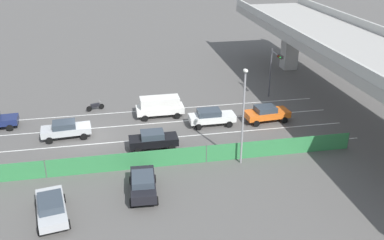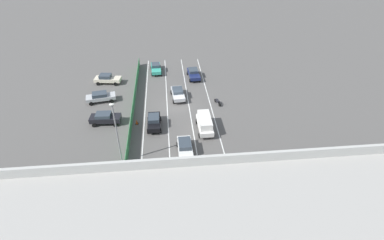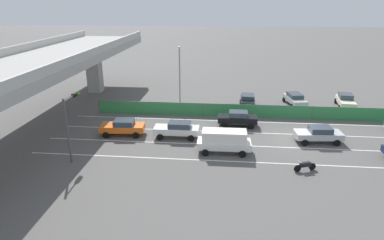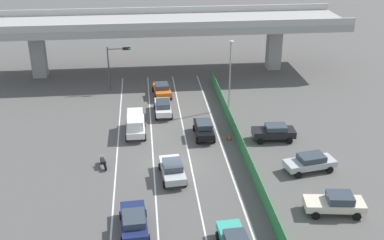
{
  "view_description": "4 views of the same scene",
  "coord_description": "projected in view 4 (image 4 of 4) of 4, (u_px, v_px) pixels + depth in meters",
  "views": [
    {
      "loc": [
        37.19,
        2.56,
        18.02
      ],
      "look_at": [
        1.88,
        9.38,
        1.69
      ],
      "focal_mm": 40.15,
      "sensor_mm": 36.0,
      "label": 1
    },
    {
      "loc": [
        1.57,
        39.24,
        23.94
      ],
      "look_at": [
        -1.66,
        5.91,
        0.99
      ],
      "focal_mm": 27.25,
      "sensor_mm": 36.0,
      "label": 2
    },
    {
      "loc": [
        -31.12,
        7.25,
        13.15
      ],
      "look_at": [
        -0.54,
        10.21,
        2.03
      ],
      "focal_mm": 31.16,
      "sensor_mm": 36.0,
      "label": 3
    },
    {
      "loc": [
        -2.23,
        -38.1,
        21.99
      ],
      "look_at": [
        2.48,
        6.23,
        1.63
      ],
      "focal_mm": 44.87,
      "sensor_mm": 36.0,
      "label": 4
    }
  ],
  "objects": [
    {
      "name": "ground_plane",
      "position": [
        172.0,
        165.0,
        43.81
      ],
      "size": [
        300.0,
        300.0,
        0.0
      ],
      "primitive_type": "plane",
      "color": "#565451"
    },
    {
      "name": "lane_line_left_edge",
      "position": [
        117.0,
        152.0,
        46.25
      ],
      "size": [
        0.14,
        42.48,
        0.01
      ],
      "primitive_type": "cube",
      "color": "silver",
      "rests_on": "ground"
    },
    {
      "name": "lane_line_mid_left",
      "position": [
        153.0,
        150.0,
        46.58
      ],
      "size": [
        0.14,
        42.48,
        0.01
      ],
      "primitive_type": "cube",
      "color": "silver",
      "rests_on": "ground"
    },
    {
      "name": "lane_line_mid_right",
      "position": [
        187.0,
        148.0,
        46.9
      ],
      "size": [
        0.14,
        42.48,
        0.01
      ],
      "primitive_type": "cube",
      "color": "silver",
      "rests_on": "ground"
    },
    {
      "name": "lane_line_right_edge",
      "position": [
        222.0,
        146.0,
        47.23
      ],
      "size": [
        0.14,
        42.48,
        0.01
      ],
      "primitive_type": "cube",
      "color": "silver",
      "rests_on": "ground"
    },
    {
      "name": "elevated_overpass",
      "position": [
        158.0,
        26.0,
        65.03
      ],
      "size": [
        51.07,
        10.11,
        8.18
      ],
      "color": "#A09E99",
      "rests_on": "ground"
    },
    {
      "name": "green_fence",
      "position": [
        239.0,
        139.0,
        47.08
      ],
      "size": [
        0.1,
        38.58,
        1.53
      ],
      "color": "#338447",
      "rests_on": "ground"
    },
    {
      "name": "car_taxi_orange",
      "position": [
        162.0,
        89.0,
        59.16
      ],
      "size": [
        2.35,
        4.58,
        1.62
      ],
      "color": "orange",
      "rests_on": "ground"
    },
    {
      "name": "car_van_white",
      "position": [
        135.0,
        123.0,
        49.35
      ],
      "size": [
        2.08,
        4.85,
        2.1
      ],
      "color": "silver",
      "rests_on": "ground"
    },
    {
      "name": "car_sedan_silver",
      "position": [
        172.0,
        169.0,
        41.49
      ],
      "size": [
        2.32,
        4.6,
        1.6
      ],
      "color": "#B7BABC",
      "rests_on": "ground"
    },
    {
      "name": "car_sedan_black",
      "position": [
        204.0,
        128.0,
        48.82
      ],
      "size": [
        1.93,
        4.26,
        1.67
      ],
      "color": "black",
      "rests_on": "ground"
    },
    {
      "name": "car_sedan_white",
      "position": [
        163.0,
        107.0,
        54.01
      ],
      "size": [
        1.97,
        4.53,
        1.65
      ],
      "color": "white",
      "rests_on": "ground"
    },
    {
      "name": "car_sedan_navy",
      "position": [
        134.0,
        221.0,
        34.73
      ],
      "size": [
        2.27,
        4.63,
        1.58
      ],
      "color": "navy",
      "rests_on": "ground"
    },
    {
      "name": "motorcycle",
      "position": [
        103.0,
        162.0,
        43.41
      ],
      "size": [
        0.84,
        1.87,
        0.93
      ],
      "color": "black",
      "rests_on": "ground"
    },
    {
      "name": "parked_sedan_cream",
      "position": [
        336.0,
        203.0,
        36.82
      ],
      "size": [
        4.76,
        2.53,
        1.66
      ],
      "color": "beige",
      "rests_on": "ground"
    },
    {
      "name": "parked_wagon_silver",
      "position": [
        310.0,
        162.0,
        42.63
      ],
      "size": [
        4.78,
        2.63,
        1.56
      ],
      "color": "#B2B5B7",
      "rests_on": "ground"
    },
    {
      "name": "parked_sedan_dark",
      "position": [
        274.0,
        132.0,
        48.13
      ],
      "size": [
        4.36,
        2.19,
        1.66
      ],
      "color": "black",
      "rests_on": "ground"
    },
    {
      "name": "traffic_light",
      "position": [
        116.0,
        60.0,
        59.74
      ],
      "size": [
        2.93,
        0.42,
        5.7
      ],
      "color": "#47474C",
      "rests_on": "ground"
    },
    {
      "name": "street_lamp",
      "position": [
        230.0,
        69.0,
        53.76
      ],
      "size": [
        0.6,
        0.36,
        8.15
      ],
      "color": "gray",
      "rests_on": "ground"
    },
    {
      "name": "traffic_cone",
      "position": [
        229.0,
        136.0,
        48.5
      ],
      "size": [
        0.47,
        0.47,
        0.7
      ],
      "color": "orange",
      "rests_on": "ground"
    }
  ]
}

